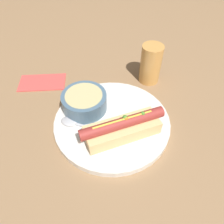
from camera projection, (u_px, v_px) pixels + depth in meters
ground_plane at (112, 124)px, 0.57m from camera, size 4.00×4.00×0.00m
dinner_plate at (112, 122)px, 0.56m from camera, size 0.29×0.29×0.02m
hot_dog at (122, 128)px, 0.51m from camera, size 0.20×0.11×0.06m
soup_bowl at (84, 101)px, 0.57m from camera, size 0.12×0.12×0.05m
spoon at (76, 124)px, 0.54m from camera, size 0.11×0.15×0.01m
drinking_glass at (151, 64)px, 0.65m from camera, size 0.06×0.06×0.12m
napkin at (42, 82)px, 0.68m from camera, size 0.16×0.14×0.01m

